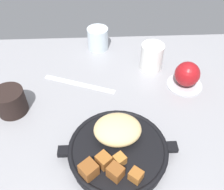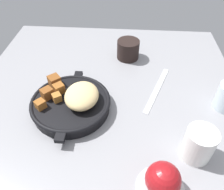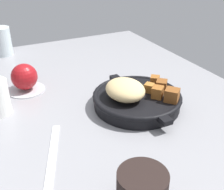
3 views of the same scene
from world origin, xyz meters
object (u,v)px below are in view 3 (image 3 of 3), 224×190
Objects in this scene: butter_knife at (52,159)px; water_glass_tall at (2,41)px; cast_iron_skillet at (136,97)px; red_apple at (24,77)px.

water_glass_tall is at bearing 20.66° from butter_knife.
cast_iron_skillet is 1.18× the size of butter_knife.
water_glass_tall is at bearing 2.47° from red_apple.
red_apple is 0.32× the size of butter_knife.
red_apple is at bearing -177.53° from water_glass_tall.
water_glass_tall reaches higher than butter_knife.
butter_knife is at bearing 176.97° from red_apple.
cast_iron_skillet reaches higher than butter_knife.
water_glass_tall reaches higher than red_apple.
water_glass_tall is (64.13, -0.27, 4.89)cm from butter_knife.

